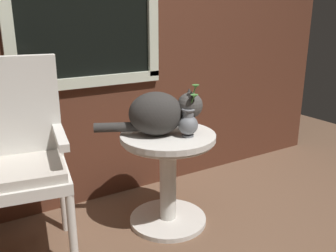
% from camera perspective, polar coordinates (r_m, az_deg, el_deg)
% --- Properties ---
extents(ground_plane, '(6.00, 6.00, 0.00)m').
position_cam_1_polar(ground_plane, '(2.27, 0.37, -17.69)').
color(ground_plane, brown).
extents(back_wall, '(4.00, 0.07, 2.60)m').
position_cam_1_polar(back_wall, '(2.55, -9.24, 16.95)').
color(back_wall, '#562D1E').
rests_on(back_wall, ground_plane).
extents(wicker_side_table, '(0.58, 0.58, 0.60)m').
position_cam_1_polar(wicker_side_table, '(2.29, -0.00, -6.05)').
color(wicker_side_table, silver).
rests_on(wicker_side_table, ground_plane).
extents(wicker_chair, '(0.55, 0.52, 1.09)m').
position_cam_1_polar(wicker_chair, '(2.10, -22.19, -3.77)').
color(wicker_chair, silver).
rests_on(wicker_chair, ground_plane).
extents(cat, '(0.60, 0.38, 0.27)m').
position_cam_1_polar(cat, '(2.17, -1.34, 2.07)').
color(cat, '#33302D').
rests_on(cat, wicker_side_table).
extents(pewter_vase_with_ivy, '(0.12, 0.12, 0.31)m').
position_cam_1_polar(pewter_vase_with_ivy, '(2.15, 3.16, 0.59)').
color(pewter_vase_with_ivy, slate).
rests_on(pewter_vase_with_ivy, wicker_side_table).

